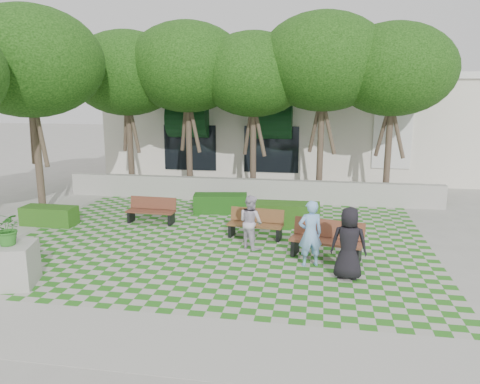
% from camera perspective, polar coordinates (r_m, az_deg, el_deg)
% --- Properties ---
extents(ground, '(90.00, 90.00, 0.00)m').
position_cam_1_polar(ground, '(12.99, -3.34, -7.37)').
color(ground, gray).
rests_on(ground, ground).
extents(lawn, '(12.00, 12.00, 0.00)m').
position_cam_1_polar(lawn, '(13.91, -2.40, -5.98)').
color(lawn, '#2B721E').
rests_on(lawn, ground).
extents(sidewalk_south, '(16.00, 2.00, 0.01)m').
position_cam_1_polar(sidewalk_south, '(8.89, -10.58, -17.37)').
color(sidewalk_south, '#9E9B93').
rests_on(sidewalk_south, ground).
extents(sidewalk_west, '(2.00, 12.00, 0.01)m').
position_cam_1_polar(sidewalk_west, '(16.92, -27.04, -4.02)').
color(sidewalk_west, '#9E9B93').
rests_on(sidewalk_west, ground).
extents(retaining_wall, '(15.00, 0.36, 0.90)m').
position_cam_1_polar(retaining_wall, '(18.73, 0.96, 0.25)').
color(retaining_wall, '#9E9B93').
rests_on(retaining_wall, ground).
extents(bench_east, '(1.99, 1.05, 1.00)m').
position_cam_1_polar(bench_east, '(12.64, 10.54, -5.83)').
color(bench_east, brown).
rests_on(bench_east, ground).
extents(bench_mid, '(1.71, 0.74, 0.87)m').
position_cam_1_polar(bench_mid, '(14.12, 1.93, -3.93)').
color(bench_mid, brown).
rests_on(bench_mid, ground).
extents(bench_west, '(1.64, 0.61, 0.85)m').
position_cam_1_polar(bench_west, '(15.95, -10.73, -2.27)').
color(bench_west, '#582C1E').
rests_on(bench_west, ground).
extents(hedge_midright, '(2.16, 0.91, 0.75)m').
position_cam_1_polar(hedge_midright, '(15.45, 5.70, -2.72)').
color(hedge_midright, '#224A13').
rests_on(hedge_midright, ground).
extents(hedge_midleft, '(2.02, 1.08, 0.67)m').
position_cam_1_polar(hedge_midleft, '(17.03, -2.40, -1.39)').
color(hedge_midleft, '#174612').
rests_on(hedge_midleft, ground).
extents(hedge_west, '(1.79, 0.73, 0.62)m').
position_cam_1_polar(hedge_west, '(16.67, -22.23, -2.70)').
color(hedge_west, '#235115').
rests_on(hedge_west, ground).
extents(planter_front, '(1.21, 1.21, 1.73)m').
position_cam_1_polar(planter_front, '(11.85, -26.12, -7.03)').
color(planter_front, '#9E9B93').
rests_on(planter_front, ground).
extents(person_blue, '(0.72, 0.59, 1.70)m').
position_cam_1_polar(person_blue, '(11.90, 8.56, -5.02)').
color(person_blue, '#7EAFE6').
rests_on(person_blue, ground).
extents(person_dark, '(0.90, 0.63, 1.74)m').
position_cam_1_polar(person_dark, '(11.29, 13.12, -6.11)').
color(person_dark, black).
rests_on(person_dark, ground).
extents(person_white, '(0.94, 0.92, 1.53)m').
position_cam_1_polar(person_white, '(13.11, 1.31, -3.66)').
color(person_white, silver).
rests_on(person_white, ground).
extents(tree_row, '(17.70, 13.40, 7.41)m').
position_cam_1_polar(tree_row, '(18.47, -5.02, 14.80)').
color(tree_row, '#47382B').
rests_on(tree_row, ground).
extents(building, '(18.00, 8.92, 5.15)m').
position_cam_1_polar(building, '(26.11, 5.75, 8.21)').
color(building, silver).
rests_on(building, ground).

